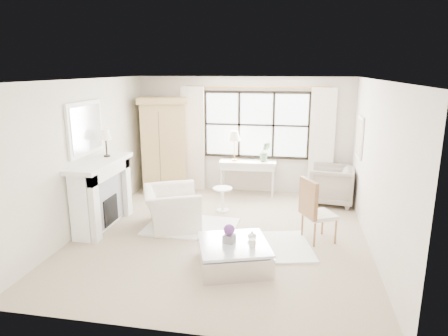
{
  "coord_description": "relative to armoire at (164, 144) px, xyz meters",
  "views": [
    {
      "loc": [
        1.24,
        -6.48,
        2.88
      ],
      "look_at": [
        0.01,
        0.2,
        1.18
      ],
      "focal_mm": 32.0,
      "sensor_mm": 36.0,
      "label": 1
    }
  ],
  "objects": [
    {
      "name": "window_frame",
      "position": [
        2.13,
        0.37,
        0.46
      ],
      "size": [
        2.5,
        0.04,
        1.5
      ],
      "primitive_type": null,
      "color": "black",
      "rests_on": "wall_back"
    },
    {
      "name": "wall_back",
      "position": [
        1.83,
        0.4,
        0.21
      ],
      "size": [
        5.0,
        0.0,
        5.0
      ],
      "primitive_type": "plane",
      "rotation": [
        1.57,
        0.0,
        0.0
      ],
      "color": "beige",
      "rests_on": "ground"
    },
    {
      "name": "art_frame",
      "position": [
        4.3,
        -0.65,
        0.41
      ],
      "size": [
        0.04,
        0.62,
        0.82
      ],
      "primitive_type": "cube",
      "color": "white",
      "rests_on": "wall_right"
    },
    {
      "name": "wall_right",
      "position": [
        4.33,
        -2.35,
        0.21
      ],
      "size": [
        0.0,
        5.5,
        5.5
      ],
      "primitive_type": "plane",
      "rotation": [
        1.57,
        0.0,
        -1.57
      ],
      "color": "beige",
      "rests_on": "ground"
    },
    {
      "name": "art_canvas",
      "position": [
        4.28,
        -0.65,
        0.41
      ],
      "size": [
        0.01,
        0.52,
        0.72
      ],
      "primitive_type": "cube",
      "color": "#C0AF95",
      "rests_on": "wall_right"
    },
    {
      "name": "mirror_frame",
      "position": [
        -0.64,
        -2.35,
        0.7
      ],
      "size": [
        0.05,
        1.15,
        0.95
      ],
      "primitive_type": "cube",
      "color": "white",
      "rests_on": "wall_left"
    },
    {
      "name": "pillar_candle",
      "position": [
        2.51,
        -3.55,
        -0.7
      ],
      "size": [
        0.09,
        0.09,
        0.12
      ],
      "primitive_type": "cylinder",
      "color": "silver",
      "rests_on": "coffee_table"
    },
    {
      "name": "curtain_rod",
      "position": [
        2.13,
        0.32,
        1.33
      ],
      "size": [
        3.3,
        0.04,
        0.04
      ],
      "primitive_type": "cylinder",
      "rotation": [
        0.0,
        1.57,
        0.0
      ],
      "color": "#BE8642",
      "rests_on": "wall_back"
    },
    {
      "name": "wall_left",
      "position": [
        -0.67,
        -2.35,
        0.21
      ],
      "size": [
        0.0,
        5.5,
        5.5
      ],
      "primitive_type": "plane",
      "rotation": [
        1.57,
        0.0,
        1.57
      ],
      "color": "beige",
      "rests_on": "ground"
    },
    {
      "name": "fireplace",
      "position": [
        -0.44,
        -2.35,
        -0.49
      ],
      "size": [
        0.58,
        1.66,
        1.26
      ],
      "color": "white",
      "rests_on": "ground"
    },
    {
      "name": "curtain_right",
      "position": [
        3.63,
        0.3,
        0.1
      ],
      "size": [
        0.55,
        0.1,
        2.47
      ],
      "primitive_type": "cube",
      "color": "white",
      "rests_on": "ground"
    },
    {
      "name": "side_table",
      "position": [
        1.63,
        -1.15,
        -0.81
      ],
      "size": [
        0.4,
        0.4,
        0.51
      ],
      "color": "white",
      "rests_on": "floor"
    },
    {
      "name": "ceiling",
      "position": [
        1.83,
        -2.35,
        1.56
      ],
      "size": [
        5.5,
        5.5,
        0.0
      ],
      "primitive_type": "plane",
      "rotation": [
        3.14,
        0.0,
        0.0
      ],
      "color": "white",
      "rests_on": "ground"
    },
    {
      "name": "rug_right",
      "position": [
        2.58,
        -2.74,
        -1.12
      ],
      "size": [
        1.84,
        1.54,
        0.03
      ],
      "primitive_type": "cube",
      "rotation": [
        0.0,
        0.0,
        0.23
      ],
      "color": "white",
      "rests_on": "floor"
    },
    {
      "name": "wingback_chair",
      "position": [
        3.86,
        -0.21,
        -0.72
      ],
      "size": [
        1.03,
        1.01,
        0.83
      ],
      "primitive_type": "imported",
      "rotation": [
        0.0,
        0.0,
        -1.71
      ],
      "color": "gray",
      "rests_on": "floor"
    },
    {
      "name": "wall_front",
      "position": [
        1.83,
        -5.1,
        0.21
      ],
      "size": [
        5.0,
        0.0,
        5.0
      ],
      "primitive_type": "plane",
      "rotation": [
        -1.57,
        0.0,
        0.0
      ],
      "color": "white",
      "rests_on": "ground"
    },
    {
      "name": "orchid_plant",
      "position": [
        2.37,
        0.11,
        -0.11
      ],
      "size": [
        0.27,
        0.23,
        0.46
      ],
      "primitive_type": "imported",
      "rotation": [
        0.0,
        0.0,
        0.12
      ],
      "color": "#5A7850",
      "rests_on": "console_table"
    },
    {
      "name": "console_table",
      "position": [
        1.98,
        0.09,
        -0.74
      ],
      "size": [
        1.33,
        0.53,
        0.8
      ],
      "rotation": [
        0.0,
        0.0,
        0.06
      ],
      "color": "silver",
      "rests_on": "floor"
    },
    {
      "name": "curtain_left",
      "position": [
        0.63,
        0.3,
        0.1
      ],
      "size": [
        0.55,
        0.1,
        2.47
      ],
      "primitive_type": "cube",
      "color": "silver",
      "rests_on": "ground"
    },
    {
      "name": "mantel_lamp",
      "position": [
        -0.43,
        -2.01,
        0.51
      ],
      "size": [
        0.22,
        0.22,
        0.51
      ],
      "color": "black",
      "rests_on": "fireplace"
    },
    {
      "name": "club_armchair",
      "position": [
        0.85,
        -2.12,
        -0.78
      ],
      "size": [
        1.33,
        1.41,
        0.73
      ],
      "primitive_type": "imported",
      "rotation": [
        0.0,
        0.0,
        1.96
      ],
      "color": "silver",
      "rests_on": "floor"
    },
    {
      "name": "coffee_vase",
      "position": [
        2.48,
        -3.29,
        -0.69
      ],
      "size": [
        0.16,
        0.16,
        0.14
      ],
      "primitive_type": "imported",
      "rotation": [
        0.0,
        0.0,
        -0.24
      ],
      "color": "silver",
      "rests_on": "coffee_table"
    },
    {
      "name": "planter_flowers",
      "position": [
        2.16,
        -3.45,
        -0.56
      ],
      "size": [
        0.16,
        0.16,
        0.16
      ],
      "primitive_type": "sphere",
      "color": "#592D72",
      "rests_on": "planter_box"
    },
    {
      "name": "rug_left",
      "position": [
        1.21,
        -2.1,
        -1.13
      ],
      "size": [
        1.68,
        1.22,
        0.03
      ],
      "primitive_type": "cube",
      "rotation": [
        0.0,
        0.0,
        -0.04
      ],
      "color": "white",
      "rests_on": "floor"
    },
    {
      "name": "french_chair",
      "position": [
        3.49,
        -2.28,
        -0.83
      ],
      "size": [
        0.65,
        0.65,
        1.08
      ],
      "rotation": [
        0.0,
        0.0,
        2.06
      ],
      "color": "olive",
      "rests_on": "floor"
    },
    {
      "name": "armoire",
      "position": [
        0.0,
        0.0,
        0.0
      ],
      "size": [
        1.27,
        0.99,
        2.24
      ],
      "rotation": [
        0.0,
        0.0,
        0.29
      ],
      "color": "tan",
      "rests_on": "floor"
    },
    {
      "name": "window_pane",
      "position": [
        2.13,
        0.38,
        0.46
      ],
      "size": [
        2.4,
        0.02,
        1.5
      ],
      "primitive_type": "cube",
      "color": "silver",
      "rests_on": "wall_back"
    },
    {
      "name": "floor",
      "position": [
        1.83,
        -2.35,
        -1.14
      ],
      "size": [
        5.5,
        5.5,
        0.0
      ],
      "primitive_type": "plane",
      "color": "tan",
      "rests_on": "ground"
    },
    {
      "name": "coffee_table",
      "position": [
        2.23,
        -3.46,
        -0.96
      ],
      "size": [
        1.27,
        1.27,
        0.38
      ],
      "rotation": [
        0.0,
        0.0,
        0.32
      ],
      "color": "silver",
      "rests_on": "floor"
    },
    {
      "name": "planter_box",
      "position": [
        2.16,
        -3.45,
        -0.7
      ],
      "size": [
        0.19,
        0.19,
        0.12
      ],
      "primitive_type": "cube",
      "rotation": [
        0.0,
        0.0,
        -0.21
      ],
      "color": "slate",
      "rests_on": "coffee_table"
    },
    {
      "name": "console_lamp",
      "position": [
        1.67,
        0.09,
        0.22
      ],
      "size": [
        0.28,
        0.28,
        0.69
      ],
      "color": "#B68E3F",
      "rests_on": "console_table"
    },
    {
      "name": "mirror_glass",
      "position": [
        -0.61,
        -2.35,
        0.7
      ],
      "size": [
        0.02,
        1.0,
        0.8
      ],
      "primitive_type": "cube",
      "color": "silver",
      "rests_on": "wall_left"
    }
  ]
}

